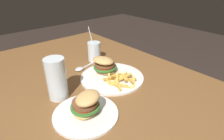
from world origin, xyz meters
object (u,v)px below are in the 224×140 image
object	(u,v)px
spoon	(80,68)
juice_glass	(94,52)
meal_plate_near	(109,72)
beer_glass	(57,79)
meal_plate_far	(86,108)

from	to	relation	value
spoon	juice_glass	bearing A→B (deg)	-172.92
meal_plate_near	juice_glass	world-z (taller)	juice_glass
beer_glass	juice_glass	world-z (taller)	juice_glass
meal_plate_near	juice_glass	distance (m)	0.22
beer_glass	spoon	size ratio (longest dim) A/B	1.10
meal_plate_near	spoon	bearing A→B (deg)	22.92
meal_plate_near	meal_plate_far	size ratio (longest dim) A/B	1.30
meal_plate_far	juice_glass	bearing A→B (deg)	-39.46
meal_plate_near	meal_plate_far	bearing A→B (deg)	124.17
meal_plate_near	spoon	xyz separation A→B (m)	(0.16, 0.07, -0.02)
beer_glass	meal_plate_far	size ratio (longest dim) A/B	0.73
spoon	beer_glass	bearing A→B (deg)	23.31
juice_glass	spoon	bearing A→B (deg)	111.29
beer_glass	meal_plate_far	xyz separation A→B (m)	(-0.17, -0.02, -0.05)
beer_glass	meal_plate_far	world-z (taller)	beer_glass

